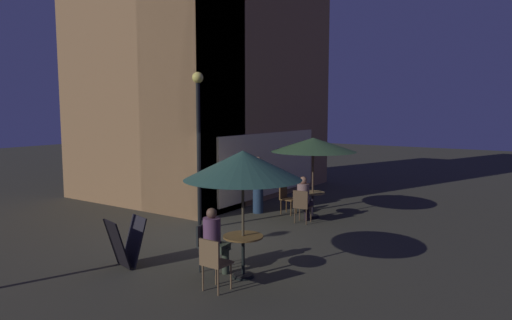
{
  "coord_description": "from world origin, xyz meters",
  "views": [
    {
      "loc": [
        -8.28,
        -6.96,
        3.09
      ],
      "look_at": [
        2.17,
        0.03,
        1.69
      ],
      "focal_mm": 31.93,
      "sensor_mm": 36.0,
      "label": 1
    }
  ],
  "objects_px": {
    "street_lamp_near_corner": "(198,127)",
    "cafe_chair_3": "(302,204)",
    "cafe_table_1": "(313,199)",
    "patio_umbrella_0": "(243,165)",
    "patron_standing_2": "(258,185)",
    "menu_sandwich_board": "(126,242)",
    "patio_umbrella_1": "(313,145)",
    "cafe_chair_0": "(213,260)",
    "patron_seated_1": "(304,197)",
    "cafe_table_0": "(243,247)",
    "patron_seated_0": "(214,236)",
    "cafe_chair_1": "(208,242)",
    "cafe_chair_2": "(286,196)"
  },
  "relations": [
    {
      "from": "street_lamp_near_corner",
      "to": "cafe_chair_3",
      "type": "bearing_deg",
      "value": -44.04
    },
    {
      "from": "street_lamp_near_corner",
      "to": "cafe_table_1",
      "type": "relative_size",
      "value": 5.51
    },
    {
      "from": "cafe_table_1",
      "to": "patio_umbrella_0",
      "type": "relative_size",
      "value": 0.31
    },
    {
      "from": "patron_standing_2",
      "to": "street_lamp_near_corner",
      "type": "bearing_deg",
      "value": -48.97
    },
    {
      "from": "street_lamp_near_corner",
      "to": "menu_sandwich_board",
      "type": "bearing_deg",
      "value": -167.25
    },
    {
      "from": "menu_sandwich_board",
      "to": "patio_umbrella_0",
      "type": "relative_size",
      "value": 0.41
    },
    {
      "from": "street_lamp_near_corner",
      "to": "patio_umbrella_1",
      "type": "bearing_deg",
      "value": -33.39
    },
    {
      "from": "cafe_table_1",
      "to": "patron_standing_2",
      "type": "bearing_deg",
      "value": 103.79
    },
    {
      "from": "cafe_chair_0",
      "to": "patron_seated_1",
      "type": "height_order",
      "value": "patron_seated_1"
    },
    {
      "from": "cafe_table_0",
      "to": "patio_umbrella_1",
      "type": "bearing_deg",
      "value": 12.2
    },
    {
      "from": "patio_umbrella_1",
      "to": "cafe_chair_0",
      "type": "bearing_deg",
      "value": -169.77
    },
    {
      "from": "cafe_table_0",
      "to": "patron_seated_0",
      "type": "distance_m",
      "value": 0.64
    },
    {
      "from": "patron_seated_0",
      "to": "patio_umbrella_0",
      "type": "bearing_deg",
      "value": 0.0
    },
    {
      "from": "street_lamp_near_corner",
      "to": "patron_seated_0",
      "type": "height_order",
      "value": "street_lamp_near_corner"
    },
    {
      "from": "street_lamp_near_corner",
      "to": "cafe_chair_0",
      "type": "relative_size",
      "value": 4.35
    },
    {
      "from": "cafe_chair_3",
      "to": "patio_umbrella_1",
      "type": "bearing_deg",
      "value": -0.0
    },
    {
      "from": "cafe_table_0",
      "to": "patron_seated_0",
      "type": "bearing_deg",
      "value": 95.69
    },
    {
      "from": "cafe_chair_3",
      "to": "patron_seated_1",
      "type": "height_order",
      "value": "patron_seated_1"
    },
    {
      "from": "patio_umbrella_1",
      "to": "cafe_chair_3",
      "type": "relative_size",
      "value": 2.66
    },
    {
      "from": "cafe_table_1",
      "to": "patio_umbrella_1",
      "type": "bearing_deg",
      "value": 165.96
    },
    {
      "from": "street_lamp_near_corner",
      "to": "menu_sandwich_board",
      "type": "height_order",
      "value": "street_lamp_near_corner"
    },
    {
      "from": "patio_umbrella_1",
      "to": "patron_standing_2",
      "type": "distance_m",
      "value": 2.07
    },
    {
      "from": "cafe_chair_0",
      "to": "patron_standing_2",
      "type": "bearing_deg",
      "value": 28.06
    },
    {
      "from": "street_lamp_near_corner",
      "to": "cafe_chair_1",
      "type": "relative_size",
      "value": 4.48
    },
    {
      "from": "cafe_chair_0",
      "to": "patron_seated_0",
      "type": "bearing_deg",
      "value": 39.79
    },
    {
      "from": "street_lamp_near_corner",
      "to": "patron_seated_0",
      "type": "bearing_deg",
      "value": -134.06
    },
    {
      "from": "menu_sandwich_board",
      "to": "patio_umbrella_1",
      "type": "height_order",
      "value": "patio_umbrella_1"
    },
    {
      "from": "cafe_table_1",
      "to": "cafe_chair_3",
      "type": "distance_m",
      "value": 0.81
    },
    {
      "from": "menu_sandwich_board",
      "to": "patio_umbrella_0",
      "type": "xyz_separation_m",
      "value": [
        0.83,
        -2.23,
        1.59
      ]
    },
    {
      "from": "street_lamp_near_corner",
      "to": "cafe_table_1",
      "type": "bearing_deg",
      "value": -33.39
    },
    {
      "from": "cafe_table_1",
      "to": "patio_umbrella_1",
      "type": "distance_m",
      "value": 1.57
    },
    {
      "from": "patio_umbrella_1",
      "to": "cafe_chair_0",
      "type": "distance_m",
      "value": 6.06
    },
    {
      "from": "menu_sandwich_board",
      "to": "cafe_table_1",
      "type": "distance_m",
      "value": 5.88
    },
    {
      "from": "street_lamp_near_corner",
      "to": "patron_seated_1",
      "type": "bearing_deg",
      "value": -41.79
    },
    {
      "from": "cafe_table_0",
      "to": "patron_seated_0",
      "type": "height_order",
      "value": "patron_seated_0"
    },
    {
      "from": "menu_sandwich_board",
      "to": "patio_umbrella_1",
      "type": "distance_m",
      "value": 6.1
    },
    {
      "from": "street_lamp_near_corner",
      "to": "patron_seated_0",
      "type": "relative_size",
      "value": 3.27
    },
    {
      "from": "cafe_chair_2",
      "to": "patron_standing_2",
      "type": "xyz_separation_m",
      "value": [
        -0.37,
        0.75,
        0.32
      ]
    },
    {
      "from": "patron_seated_1",
      "to": "cafe_chair_3",
      "type": "bearing_deg",
      "value": 180.0
    },
    {
      "from": "cafe_chair_2",
      "to": "cafe_chair_1",
      "type": "bearing_deg",
      "value": -78.34
    },
    {
      "from": "street_lamp_near_corner",
      "to": "cafe_chair_1",
      "type": "xyz_separation_m",
      "value": [
        -2.22,
        -2.14,
        -2.08
      ]
    },
    {
      "from": "patron_seated_0",
      "to": "cafe_chair_1",
      "type": "bearing_deg",
      "value": 180.0
    },
    {
      "from": "patio_umbrella_0",
      "to": "cafe_chair_0",
      "type": "bearing_deg",
      "value": 178.25
    },
    {
      "from": "cafe_chair_0",
      "to": "patron_seated_0",
      "type": "xyz_separation_m",
      "value": [
        0.77,
        0.6,
        0.13
      ]
    },
    {
      "from": "patio_umbrella_1",
      "to": "street_lamp_near_corner",
      "type": "bearing_deg",
      "value": 146.61
    },
    {
      "from": "cafe_table_0",
      "to": "patio_umbrella_0",
      "type": "distance_m",
      "value": 1.51
    },
    {
      "from": "patio_umbrella_0",
      "to": "patron_standing_2",
      "type": "distance_m",
      "value": 5.41
    },
    {
      "from": "patio_umbrella_0",
      "to": "cafe_chair_0",
      "type": "distance_m",
      "value": 1.74
    },
    {
      "from": "patio_umbrella_0",
      "to": "patron_standing_2",
      "type": "xyz_separation_m",
      "value": [
        4.54,
        2.68,
        -1.24
      ]
    },
    {
      "from": "menu_sandwich_board",
      "to": "patron_standing_2",
      "type": "height_order",
      "value": "patron_standing_2"
    }
  ]
}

